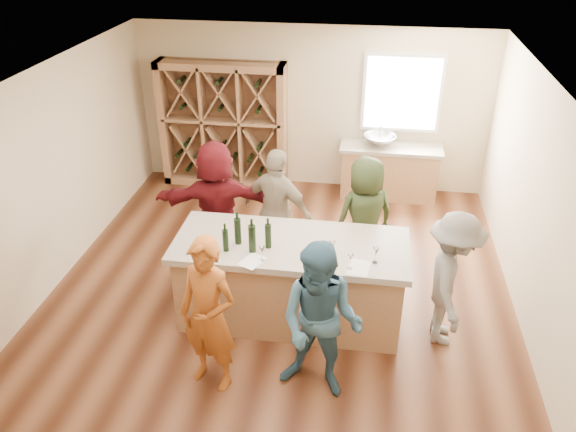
# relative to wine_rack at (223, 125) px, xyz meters

# --- Properties ---
(floor) EXTENTS (6.00, 7.00, 0.10)m
(floor) POSITION_rel_wine_rack_xyz_m (1.50, -3.27, -1.15)
(floor) COLOR #58301C
(floor) RESTS_ON ground
(ceiling) EXTENTS (6.00, 7.00, 0.10)m
(ceiling) POSITION_rel_wine_rack_xyz_m (1.50, -3.27, 1.75)
(ceiling) COLOR white
(ceiling) RESTS_ON ground
(wall_back) EXTENTS (6.00, 0.10, 2.80)m
(wall_back) POSITION_rel_wine_rack_xyz_m (1.50, 0.28, 0.30)
(wall_back) COLOR beige
(wall_back) RESTS_ON ground
(wall_left) EXTENTS (0.10, 7.00, 2.80)m
(wall_left) POSITION_rel_wine_rack_xyz_m (-1.55, -3.27, 0.30)
(wall_left) COLOR beige
(wall_left) RESTS_ON ground
(wall_right) EXTENTS (0.10, 7.00, 2.80)m
(wall_right) POSITION_rel_wine_rack_xyz_m (4.55, -3.27, 0.30)
(wall_right) COLOR beige
(wall_right) RESTS_ON ground
(window_frame) EXTENTS (1.30, 0.06, 1.30)m
(window_frame) POSITION_rel_wine_rack_xyz_m (3.00, 0.20, 0.65)
(window_frame) COLOR white
(window_frame) RESTS_ON wall_back
(window_pane) EXTENTS (1.18, 0.01, 1.18)m
(window_pane) POSITION_rel_wine_rack_xyz_m (3.00, 0.17, 0.65)
(window_pane) COLOR white
(window_pane) RESTS_ON wall_back
(wine_rack) EXTENTS (2.20, 0.45, 2.20)m
(wine_rack) POSITION_rel_wine_rack_xyz_m (0.00, 0.00, 0.00)
(wine_rack) COLOR #976C48
(wine_rack) RESTS_ON floor
(back_counter_base) EXTENTS (1.60, 0.58, 0.86)m
(back_counter_base) POSITION_rel_wine_rack_xyz_m (2.90, -0.07, -0.67)
(back_counter_base) COLOR #976C48
(back_counter_base) RESTS_ON floor
(back_counter_top) EXTENTS (1.70, 0.62, 0.06)m
(back_counter_top) POSITION_rel_wine_rack_xyz_m (2.90, -0.07, -0.21)
(back_counter_top) COLOR #A09483
(back_counter_top) RESTS_ON back_counter_base
(sink) EXTENTS (0.54, 0.54, 0.19)m
(sink) POSITION_rel_wine_rack_xyz_m (2.70, -0.07, -0.09)
(sink) COLOR silver
(sink) RESTS_ON back_counter_top
(faucet) EXTENTS (0.02, 0.02, 0.30)m
(faucet) POSITION_rel_wine_rack_xyz_m (2.70, 0.11, -0.03)
(faucet) COLOR silver
(faucet) RESTS_ON back_counter_top
(tasting_counter_base) EXTENTS (2.60, 1.00, 1.00)m
(tasting_counter_base) POSITION_rel_wine_rack_xyz_m (1.71, -3.56, -0.60)
(tasting_counter_base) COLOR #976C48
(tasting_counter_base) RESTS_ON floor
(tasting_counter_top) EXTENTS (2.72, 1.12, 0.08)m
(tasting_counter_top) POSITION_rel_wine_rack_xyz_m (1.71, -3.56, -0.06)
(tasting_counter_top) COLOR #A09483
(tasting_counter_top) RESTS_ON tasting_counter_base
(wine_bottle_b) EXTENTS (0.08, 0.08, 0.27)m
(wine_bottle_b) POSITION_rel_wine_rack_xyz_m (1.01, -3.83, 0.11)
(wine_bottle_b) COLOR black
(wine_bottle_b) RESTS_ON tasting_counter_top
(wine_bottle_c) EXTENTS (0.09, 0.09, 0.32)m
(wine_bottle_c) POSITION_rel_wine_rack_xyz_m (1.11, -3.66, 0.14)
(wine_bottle_c) COLOR black
(wine_bottle_c) RESTS_ON tasting_counter_top
(wine_bottle_d) EXTENTS (0.09, 0.09, 0.33)m
(wine_bottle_d) POSITION_rel_wine_rack_xyz_m (1.31, -3.80, 0.15)
(wine_bottle_d) COLOR black
(wine_bottle_d) RESTS_ON tasting_counter_top
(wine_bottle_e) EXTENTS (0.09, 0.09, 0.29)m
(wine_bottle_e) POSITION_rel_wine_rack_xyz_m (1.47, -3.69, 0.13)
(wine_bottle_e) COLOR black
(wine_bottle_e) RESTS_ON tasting_counter_top
(wine_glass_a) EXTENTS (0.08, 0.08, 0.17)m
(wine_glass_a) POSITION_rel_wine_rack_xyz_m (1.45, -3.96, 0.07)
(wine_glass_a) COLOR white
(wine_glass_a) RESTS_ON tasting_counter_top
(wine_glass_b) EXTENTS (0.07, 0.07, 0.16)m
(wine_glass_b) POSITION_rel_wine_rack_xyz_m (1.95, -4.01, 0.06)
(wine_glass_b) COLOR white
(wine_glass_b) RESTS_ON tasting_counter_top
(wine_glass_c) EXTENTS (0.08, 0.08, 0.17)m
(wine_glass_c) POSITION_rel_wine_rack_xyz_m (2.41, -3.98, 0.06)
(wine_glass_c) COLOR white
(wine_glass_c) RESTS_ON tasting_counter_top
(wine_glass_d) EXTENTS (0.08, 0.08, 0.18)m
(wine_glass_d) POSITION_rel_wine_rack_xyz_m (2.20, -3.75, 0.07)
(wine_glass_d) COLOR white
(wine_glass_d) RESTS_ON tasting_counter_top
(wine_glass_e) EXTENTS (0.08, 0.08, 0.20)m
(wine_glass_e) POSITION_rel_wine_rack_xyz_m (2.67, -3.83, 0.08)
(wine_glass_e) COLOR white
(wine_glass_e) RESTS_ON tasting_counter_top
(tasting_menu_a) EXTENTS (0.32, 0.35, 0.00)m
(tasting_menu_a) POSITION_rel_wine_rack_xyz_m (1.34, -4.00, -0.02)
(tasting_menu_a) COLOR white
(tasting_menu_a) RESTS_ON tasting_counter_top
(tasting_menu_b) EXTENTS (0.32, 0.36, 0.00)m
(tasting_menu_b) POSITION_rel_wine_rack_xyz_m (2.00, -3.94, -0.02)
(tasting_menu_b) COLOR white
(tasting_menu_b) RESTS_ON tasting_counter_top
(tasting_menu_c) EXTENTS (0.27, 0.34, 0.00)m
(tasting_menu_c) POSITION_rel_wine_rack_xyz_m (2.50, -3.95, -0.02)
(tasting_menu_c) COLOR white
(tasting_menu_c) RESTS_ON tasting_counter_top
(person_near_left) EXTENTS (0.75, 0.64, 1.77)m
(person_near_left) POSITION_rel_wine_rack_xyz_m (1.04, -4.73, -0.22)
(person_near_left) COLOR #994C19
(person_near_left) RESTS_ON floor
(person_near_right) EXTENTS (0.94, 0.64, 1.78)m
(person_near_right) POSITION_rel_wine_rack_xyz_m (2.17, -4.68, -0.21)
(person_near_right) COLOR #335972
(person_near_right) RESTS_ON floor
(person_server) EXTENTS (0.53, 1.09, 1.66)m
(person_server) POSITION_rel_wine_rack_xyz_m (3.53, -3.67, -0.27)
(person_server) COLOR slate
(person_server) RESTS_ON floor
(person_far_mid) EXTENTS (1.16, 0.89, 1.76)m
(person_far_mid) POSITION_rel_wine_rack_xyz_m (1.37, -2.49, -0.22)
(person_far_mid) COLOR gray
(person_far_mid) RESTS_ON floor
(person_far_right) EXTENTS (0.98, 0.86, 1.70)m
(person_far_right) POSITION_rel_wine_rack_xyz_m (2.53, -2.43, -0.25)
(person_far_right) COLOR #263319
(person_far_right) RESTS_ON floor
(person_far_left) EXTENTS (1.78, 0.98, 1.82)m
(person_far_left) POSITION_rel_wine_rack_xyz_m (0.53, -2.48, -0.19)
(person_far_left) COLOR #590F14
(person_far_left) RESTS_ON floor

